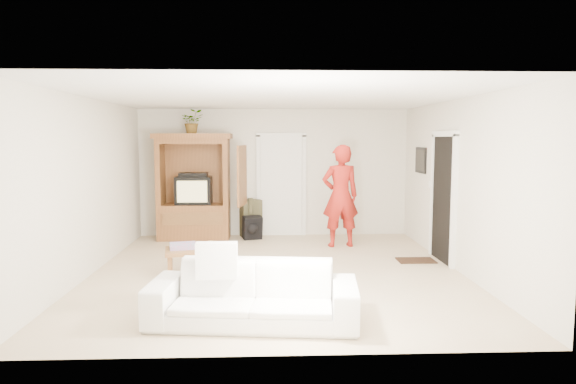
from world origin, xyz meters
The scene contains 19 objects.
floor centered at (0.00, 0.00, 0.00)m, with size 6.00×6.00×0.00m, color tan.
ceiling centered at (0.00, 0.00, 2.60)m, with size 6.00×6.00×0.00m, color white.
wall_back centered at (0.00, 3.00, 1.30)m, with size 5.50×5.50×0.00m, color silver.
wall_front centered at (0.00, -3.00, 1.30)m, with size 5.50×5.50×0.00m, color silver.
wall_left centered at (-2.75, 0.00, 1.30)m, with size 6.00×6.00×0.00m, color silver.
wall_right centered at (2.75, 0.00, 1.30)m, with size 6.00×6.00×0.00m, color silver.
armoire centered at (-1.58, 2.66, 0.91)m, with size 1.82×1.14×2.10m.
door_back centered at (0.15, 2.97, 1.02)m, with size 0.85×0.05×2.04m, color white.
doorway_right centered at (2.73, 0.60, 1.02)m, with size 0.05×0.90×2.04m, color black.
framed_picture centered at (2.73, 1.90, 1.60)m, with size 0.03×0.60×0.48m, color black.
doormat centered at (2.30, 0.60, 0.01)m, with size 0.60×0.40×0.02m, color #382316.
plant centered at (-1.60, 2.63, 2.33)m, with size 0.42×0.36×0.46m, color #4C7238.
man centered at (1.21, 1.81, 0.95)m, with size 0.69×0.45×1.89m, color #A71E16.
sofa centered at (-0.30, -2.14, 0.33)m, with size 2.25×0.88×0.66m, color white.
coffee_table centered at (-1.13, -0.04, 0.33)m, with size 1.11×0.73×0.38m.
towel centered at (-1.39, -0.04, 0.42)m, with size 0.38×0.28×0.08m, color #F05090.
candle centered at (-0.99, 0.00, 0.43)m, with size 0.08×0.08×0.10m, color tan.
backpack_black centered at (-0.44, 2.52, 0.23)m, with size 0.37×0.22×0.45m, color black, non-canonical shape.
backpack_olive centered at (-0.48, 2.84, 0.38)m, with size 0.40×0.29×0.76m, color #47442B, non-canonical shape.
Camera 1 is at (-0.14, -7.56, 2.01)m, focal length 32.00 mm.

